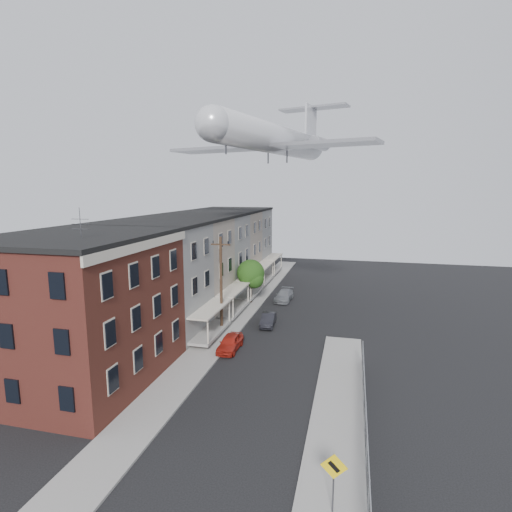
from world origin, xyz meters
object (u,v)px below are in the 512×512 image
Objects in this scene: utility_pole at (221,284)px; airplane at (276,139)px; warning_sign at (334,474)px; car_far at (284,295)px; car_mid at (268,320)px; car_near at (230,343)px; street_tree at (252,275)px.

utility_pole is 0.33× the size of airplane.
warning_sign reaches higher than car_far.
warning_sign is 23.21m from car_mid.
warning_sign is at bearing -59.52° from utility_pole.
airplane is (-8.37, 30.25, 16.79)m from warning_sign.
car_mid is at bearing 74.93° from car_near.
utility_pole is at bearing -105.02° from car_far.
warning_sign is 0.31× the size of utility_pole.
car_near is (1.67, -13.68, -2.80)m from street_tree.
airplane is (-0.97, -0.80, 18.04)m from car_far.
street_tree is (0.33, 9.92, -1.22)m from utility_pole.
car_far is at bearing 85.48° from car_mid.
airplane is (2.83, 11.23, 14.00)m from utility_pole.
car_far is (0.00, 9.09, 0.03)m from car_mid.
street_tree is 15.48m from airplane.
airplane reaches higher than warning_sign.
airplane reaches higher than car_mid.
warning_sign is at bearing -74.09° from car_far.
car_far is (3.80, 12.03, -4.04)m from utility_pole.
car_mid is (1.80, 6.69, -0.05)m from car_near.
car_near is 0.14× the size of airplane.
airplane reaches higher than utility_pole.
street_tree is at bearing 96.96° from car_near.
car_mid is 19.91m from airplane.
car_near is at bearing 121.07° from warning_sign.
airplane is at bearing 105.46° from warning_sign.
street_tree is 1.19× the size of car_far.
warning_sign is 30.96m from street_tree.
utility_pole is 2.36× the size of car_near.
car_far is 0.16× the size of airplane.
warning_sign is 17.87m from car_near.
utility_pole is 18.17m from airplane.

